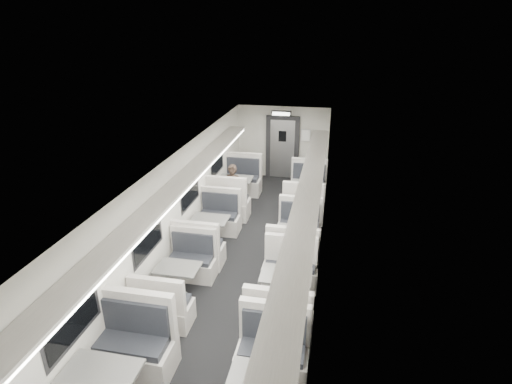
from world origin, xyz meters
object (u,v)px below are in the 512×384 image
at_px(passenger, 233,190).
at_px(exit_sign, 281,113).
at_px(booth_left_a, 235,191).
at_px(booth_right_a, 306,196).
at_px(vestibule_door, 282,148).
at_px(booth_right_c, 285,292).
at_px(booth_left_b, 210,232).
at_px(booth_right_b, 296,244).
at_px(booth_left_c, 179,282).

relative_size(passenger, exit_sign, 2.29).
bearing_deg(booth_left_a, passenger, -81.68).
bearing_deg(booth_left_a, booth_right_a, 3.66).
xyz_separation_m(vestibule_door, exit_sign, (0.00, -0.49, 1.24)).
relative_size(passenger, vestibule_door, 0.68).
distance_m(booth_right_a, booth_right_c, 4.47).
distance_m(booth_right_a, exit_sign, 2.83).
distance_m(booth_left_b, booth_right_c, 2.77).
distance_m(booth_left_a, vestibule_door, 2.74).
bearing_deg(booth_right_b, exit_sign, 102.30).
xyz_separation_m(booth_left_c, vestibule_door, (1.00, 6.86, 0.69)).
distance_m(vestibule_door, exit_sign, 1.33).
relative_size(booth_left_c, exit_sign, 3.16).
xyz_separation_m(booth_right_a, passenger, (-1.90, -0.80, 0.33)).
height_order(booth_left_b, booth_left_c, booth_left_b).
height_order(passenger, vestibule_door, vestibule_door).
height_order(booth_left_c, booth_right_c, booth_right_c).
xyz_separation_m(booth_left_a, booth_right_b, (2.00, -2.60, -0.04)).
distance_m(passenger, vestibule_door, 3.28).
bearing_deg(booth_left_b, booth_right_c, -43.72).
relative_size(booth_left_c, passenger, 1.38).
height_order(booth_right_b, exit_sign, exit_sign).
xyz_separation_m(booth_right_c, passenger, (-1.90, 3.68, 0.32)).
relative_size(booth_right_b, vestibule_door, 0.98).
distance_m(booth_right_c, exit_sign, 6.68).
bearing_deg(passenger, exit_sign, 80.60).
bearing_deg(exit_sign, booth_right_c, -81.02).
xyz_separation_m(booth_left_a, vestibule_door, (1.00, 2.47, 0.63)).
xyz_separation_m(booth_right_a, booth_right_b, (0.00, -2.73, -0.02)).
bearing_deg(booth_left_b, booth_right_b, -4.90).
xyz_separation_m(booth_left_b, booth_right_c, (2.00, -1.91, 0.02)).
xyz_separation_m(passenger, exit_sign, (0.90, 2.65, 1.57)).
xyz_separation_m(booth_left_c, exit_sign, (1.00, 6.37, 1.93)).
xyz_separation_m(booth_left_c, passenger, (0.10, 3.72, 0.36)).
relative_size(booth_right_a, exit_sign, 3.48).
bearing_deg(booth_right_c, booth_left_b, 136.28).
bearing_deg(booth_left_c, booth_left_b, 90.00).
bearing_deg(vestibule_door, booth_right_c, -81.65).
bearing_deg(booth_right_a, exit_sign, 118.33).
xyz_separation_m(booth_right_b, booth_right_c, (0.00, -1.74, 0.02)).
height_order(booth_right_c, exit_sign, exit_sign).
xyz_separation_m(booth_left_c, booth_right_b, (2.00, 1.78, 0.02)).
height_order(booth_left_b, booth_right_a, booth_right_a).
height_order(booth_left_a, exit_sign, exit_sign).
distance_m(booth_left_a, booth_left_b, 2.43).
distance_m(passenger, exit_sign, 3.21).
bearing_deg(booth_left_c, booth_left_a, 90.00).
xyz_separation_m(booth_right_a, booth_right_c, (0.00, -4.47, 0.00)).
xyz_separation_m(booth_right_b, passenger, (-1.90, 1.94, 0.34)).
bearing_deg(passenger, booth_left_c, -82.10).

